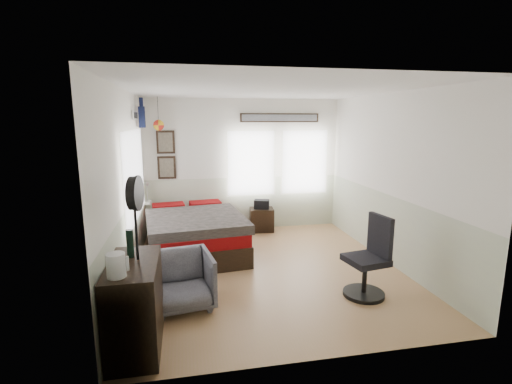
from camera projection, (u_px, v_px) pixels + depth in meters
ground_plane at (267, 270)px, 5.75m from camera, size 4.00×4.50×0.01m
room_shell at (260, 165)px, 5.60m from camera, size 4.02×4.52×2.71m
wall_decor at (189, 129)px, 7.02m from camera, size 3.55×1.32×1.44m
bed at (194, 233)px, 6.46m from camera, size 1.76×2.33×0.69m
dresser at (135, 305)px, 3.73m from camera, size 0.48×1.00×0.90m
armchair at (182, 280)px, 4.55m from camera, size 0.83×0.85×0.68m
nightstand at (262, 220)px, 7.70m from camera, size 0.52×0.43×0.48m
task_chair at (369, 264)px, 4.83m from camera, size 0.55×0.55×1.07m
kettle at (116, 265)px, 3.28m from camera, size 0.19×0.17×0.22m
bottle at (130, 244)px, 3.76m from camera, size 0.07×0.07×0.29m
stand_fan at (135, 195)px, 3.60m from camera, size 0.14×0.35×0.86m
black_bag at (262, 204)px, 7.64m from camera, size 0.35×0.28×0.18m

